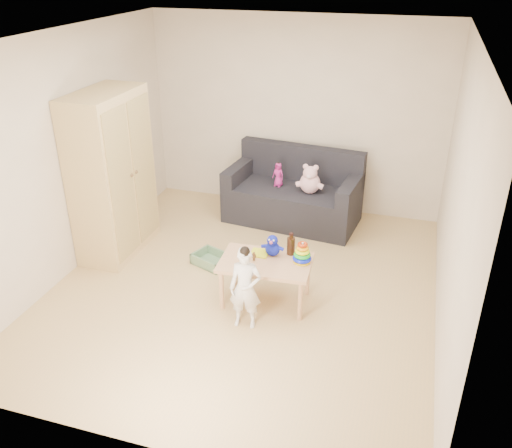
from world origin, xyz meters
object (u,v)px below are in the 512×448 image
(play_table, at_px, (265,281))
(sofa, at_px, (292,204))
(toddler, at_px, (245,289))
(wardrobe, at_px, (112,175))

(play_table, bearing_deg, sofa, 95.43)
(sofa, bearing_deg, toddler, -80.96)
(sofa, distance_m, play_table, 1.93)
(sofa, distance_m, toddler, 2.37)
(play_table, bearing_deg, wardrobe, 164.42)
(wardrobe, distance_m, toddler, 2.25)
(play_table, relative_size, toddler, 1.11)
(wardrobe, height_order, sofa, wardrobe)
(sofa, relative_size, play_table, 1.87)
(play_table, height_order, toddler, toddler)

